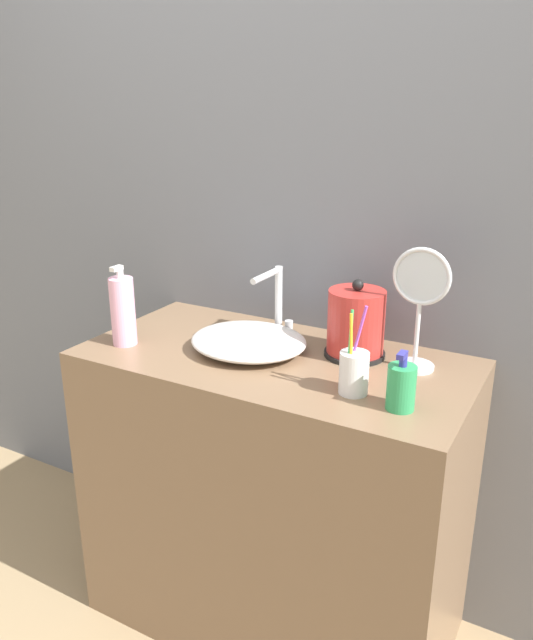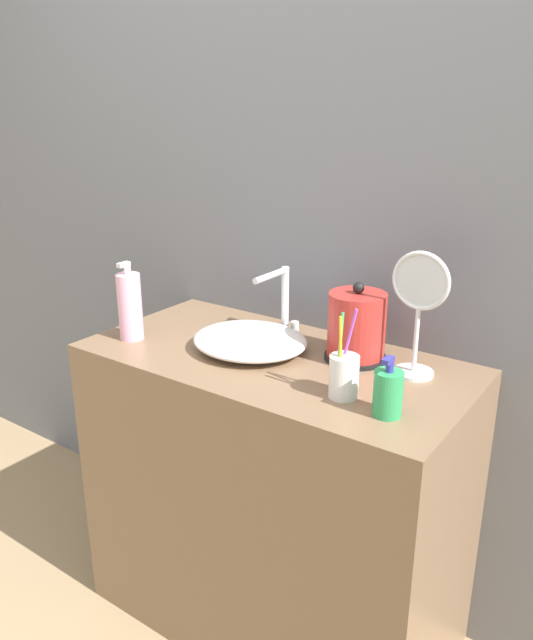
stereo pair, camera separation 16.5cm
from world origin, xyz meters
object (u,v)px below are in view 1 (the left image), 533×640
(lotion_bottle, at_px, (401,387))
(shampoo_bottle, at_px, (123,311))
(faucet, at_px, (277,297))
(electric_kettle, at_px, (356,326))
(vanity_mirror, at_px, (420,301))
(toothbrush_cup, at_px, (354,372))

(lotion_bottle, bearing_deg, shampoo_bottle, 179.59)
(faucet, xyz_separation_m, electric_kettle, (0.26, -0.04, -0.03))
(lotion_bottle, height_order, vanity_mirror, vanity_mirror)
(electric_kettle, height_order, lotion_bottle, electric_kettle)
(electric_kettle, xyz_separation_m, lotion_bottle, (0.20, -0.24, -0.03))
(lotion_bottle, bearing_deg, faucet, 148.63)
(toothbrush_cup, bearing_deg, lotion_bottle, -11.21)
(faucet, relative_size, toothbrush_cup, 0.93)
(electric_kettle, relative_size, shampoo_bottle, 0.93)
(faucet, bearing_deg, shampoo_bottle, -140.47)
(faucet, relative_size, vanity_mirror, 0.63)
(vanity_mirror, bearing_deg, electric_kettle, 178.90)
(faucet, height_order, lotion_bottle, faucet)
(electric_kettle, bearing_deg, toothbrush_cup, -69.36)
(shampoo_bottle, height_order, vanity_mirror, vanity_mirror)
(toothbrush_cup, bearing_deg, faucet, 142.97)
(electric_kettle, relative_size, lotion_bottle, 1.53)
(electric_kettle, relative_size, toothbrush_cup, 0.99)
(lotion_bottle, bearing_deg, electric_kettle, 130.10)
(faucet, xyz_separation_m, vanity_mirror, (0.43, -0.05, 0.07))
(lotion_bottle, bearing_deg, toothbrush_cup, 168.79)
(shampoo_bottle, distance_m, vanity_mirror, 0.80)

